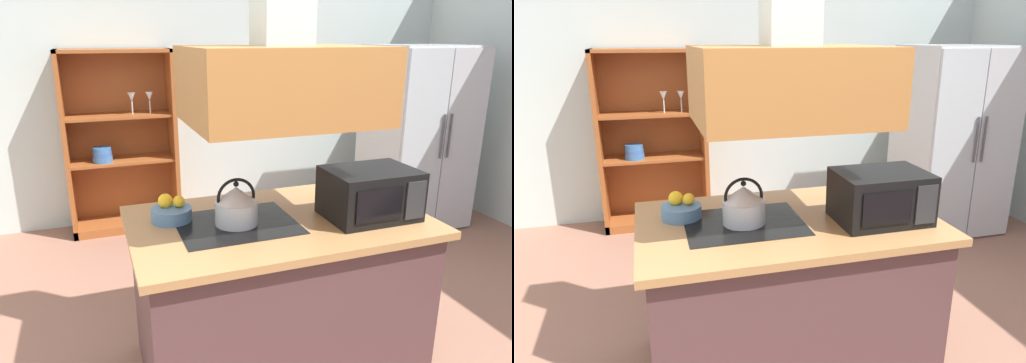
# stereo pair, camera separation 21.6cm
# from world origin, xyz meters

# --- Properties ---
(wall_back) EXTENTS (6.00, 0.12, 2.70)m
(wall_back) POSITION_xyz_m (0.00, 3.00, 1.35)
(wall_back) COLOR silver
(wall_back) RESTS_ON ground
(kitchen_island) EXTENTS (1.55, 0.94, 0.90)m
(kitchen_island) POSITION_xyz_m (-0.03, 0.36, 0.45)
(kitchen_island) COLOR #4E3333
(kitchen_island) RESTS_ON ground
(range_hood) EXTENTS (0.90, 0.70, 1.29)m
(range_hood) POSITION_xyz_m (-0.03, 0.36, 1.71)
(range_hood) COLOR #A36831
(refrigerator) EXTENTS (0.90, 0.78, 1.74)m
(refrigerator) POSITION_xyz_m (2.08, 1.93, 0.87)
(refrigerator) COLOR silver
(refrigerator) RESTS_ON ground
(dish_cabinet) EXTENTS (1.01, 0.40, 1.71)m
(dish_cabinet) POSITION_xyz_m (-0.65, 2.78, 0.75)
(dish_cabinet) COLOR #994F23
(dish_cabinet) RESTS_ON ground
(kettle) EXTENTS (0.22, 0.22, 0.24)m
(kettle) POSITION_xyz_m (-0.26, 0.36, 1.00)
(kettle) COLOR #B4BBC1
(kettle) RESTS_ON kitchen_island
(cutting_board) EXTENTS (0.35, 0.25, 0.02)m
(cutting_board) POSITION_xyz_m (0.54, 0.59, 0.91)
(cutting_board) COLOR white
(cutting_board) RESTS_ON kitchen_island
(microwave) EXTENTS (0.46, 0.35, 0.26)m
(microwave) POSITION_xyz_m (0.43, 0.22, 1.03)
(microwave) COLOR black
(microwave) RESTS_ON kitchen_island
(fruit_bowl) EXTENTS (0.21, 0.21, 0.14)m
(fruit_bowl) POSITION_xyz_m (-0.56, 0.52, 0.95)
(fruit_bowl) COLOR #4C7299
(fruit_bowl) RESTS_ON kitchen_island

